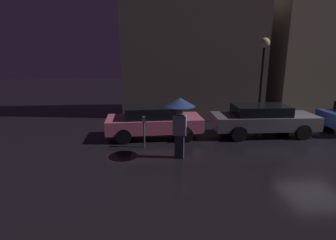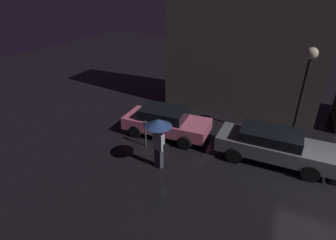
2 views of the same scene
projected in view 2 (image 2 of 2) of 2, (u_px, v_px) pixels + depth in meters
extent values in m
plane|color=black|center=(323.00, 192.00, 9.56)|extent=(60.00, 60.00, 0.00)
cube|color=#564C47|center=(246.00, 32.00, 14.43)|extent=(8.48, 3.00, 9.00)
cube|color=#DB6684|center=(167.00, 124.00, 13.01)|extent=(4.26, 1.89, 0.60)
cube|color=black|center=(164.00, 113.00, 12.82)|extent=(2.24, 1.61, 0.49)
cylinder|color=black|center=(197.00, 127.00, 13.37)|extent=(0.64, 0.22, 0.64)
cylinder|color=black|center=(185.00, 143.00, 11.96)|extent=(0.64, 0.22, 0.64)
cylinder|color=black|center=(152.00, 117.00, 14.33)|extent=(0.64, 0.22, 0.64)
cylinder|color=black|center=(135.00, 131.00, 12.91)|extent=(0.64, 0.22, 0.64)
cube|color=slate|center=(274.00, 147.00, 11.04)|extent=(4.68, 1.79, 0.62)
cube|color=black|center=(271.00, 135.00, 10.87)|extent=(2.45, 1.54, 0.44)
cylinder|color=black|center=(309.00, 151.00, 11.33)|extent=(0.68, 0.22, 0.68)
cylinder|color=black|center=(310.00, 173.00, 9.96)|extent=(0.68, 0.22, 0.68)
cylinder|color=black|center=(242.00, 137.00, 12.39)|extent=(0.68, 0.22, 0.68)
cylinder|color=black|center=(234.00, 156.00, 11.02)|extent=(0.68, 0.22, 0.68)
cube|color=#383842|center=(159.00, 158.00, 10.72)|extent=(0.37, 0.29, 0.86)
cube|color=#B2B7C6|center=(159.00, 141.00, 10.36)|extent=(0.50, 0.33, 0.71)
sphere|color=tan|center=(158.00, 131.00, 10.15)|extent=(0.23, 0.23, 0.23)
cylinder|color=black|center=(158.00, 136.00, 10.24)|extent=(0.02, 0.02, 0.83)
cone|color=navy|center=(158.00, 123.00, 9.99)|extent=(1.08, 1.08, 0.30)
cube|color=black|center=(164.00, 147.00, 10.35)|extent=(0.18, 0.14, 0.22)
cylinder|color=#4C5154|center=(146.00, 136.00, 12.10)|extent=(0.06, 0.06, 1.06)
cube|color=#4C5154|center=(145.00, 124.00, 11.81)|extent=(0.12, 0.10, 0.22)
cylinder|color=black|center=(300.00, 102.00, 11.96)|extent=(0.14, 0.14, 3.95)
sphere|color=#F9EAB7|center=(312.00, 53.00, 10.95)|extent=(0.51, 0.51, 0.51)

